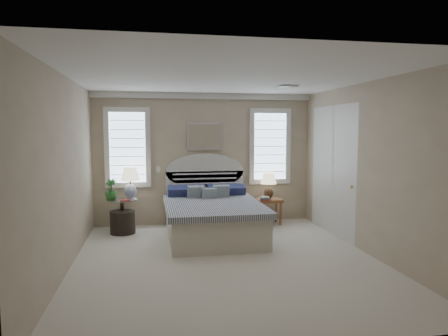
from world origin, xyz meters
The scene contains 21 objects.
floor centered at (0.00, 0.00, 0.00)m, with size 4.50×5.00×0.01m, color beige.
ceiling centered at (0.00, 0.00, 2.70)m, with size 4.50×5.00×0.01m, color white.
wall_back centered at (0.00, 2.50, 1.35)m, with size 4.50×0.02×2.70m, color tan.
wall_left centered at (-2.25, 0.00, 1.35)m, with size 0.02×5.00×2.70m, color tan.
wall_right centered at (2.25, 0.00, 1.35)m, with size 0.02×5.00×2.70m, color tan.
crown_molding centered at (0.00, 2.46, 2.64)m, with size 4.50×0.08×0.12m, color silver.
hvac_vent centered at (1.20, 0.80, 2.68)m, with size 0.30×0.20×0.02m, color #B2B2B2.
switch_plate centered at (-0.95, 2.48, 1.15)m, with size 0.08×0.01×0.12m, color silver.
window_left centered at (-1.55, 2.48, 1.60)m, with size 0.90×0.06×1.60m, color silver.
window_right centered at (1.40, 2.48, 1.60)m, with size 0.90×0.06×1.60m, color silver.
painting centered at (0.00, 2.46, 1.82)m, with size 0.74×0.04×0.58m, color silver.
closet_door centered at (2.23, 1.20, 1.20)m, with size 0.02×1.80×2.40m, color silver.
bed centered at (0.00, 1.46, 0.39)m, with size 1.72×2.28×1.47m.
side_table_left centered at (-1.65, 2.05, 0.39)m, with size 0.56×0.56×0.63m.
nightstand_right centered at (1.30, 2.15, 0.39)m, with size 0.50×0.40×0.53m.
floor_pot centered at (-1.64, 1.92, 0.21)m, with size 0.47×0.47×0.43m, color black.
lamp_left centered at (-1.50, 2.17, 1.00)m, with size 0.48×0.48×0.61m.
lamp_right centered at (1.29, 2.17, 0.86)m, with size 0.42×0.42×0.54m.
potted_plant centered at (-1.85, 1.98, 0.83)m, with size 0.22×0.22×0.40m, color #407830.
books_left centered at (-1.58, 1.85, 0.64)m, with size 0.18×0.13×0.02m.
books_right centered at (1.16, 2.00, 0.57)m, with size 0.18×0.13×0.08m.
Camera 1 is at (-1.09, -5.70, 1.95)m, focal length 32.00 mm.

